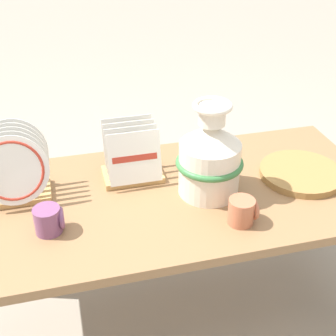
{
  "coord_description": "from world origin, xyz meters",
  "views": [
    {
      "loc": [
        -0.34,
        -1.34,
        1.6
      ],
      "look_at": [
        0.0,
        0.0,
        0.73
      ],
      "focal_mm": 50.0,
      "sensor_mm": 36.0,
      "label": 1
    }
  ],
  "objects_px": {
    "dish_rack_square_plates": "(132,160)",
    "mug_plum_glaze": "(49,220)",
    "wicker_charger_stack": "(301,173)",
    "mug_terracotta_glaze": "(243,211)",
    "dish_rack_round_plates": "(14,170)",
    "ceramic_vase": "(210,157)"
  },
  "relations": [
    {
      "from": "dish_rack_square_plates",
      "to": "mug_plum_glaze",
      "type": "relative_size",
      "value": 2.34
    },
    {
      "from": "wicker_charger_stack",
      "to": "mug_plum_glaze",
      "type": "height_order",
      "value": "mug_plum_glaze"
    },
    {
      "from": "dish_rack_square_plates",
      "to": "mug_terracotta_glaze",
      "type": "relative_size",
      "value": 2.34
    },
    {
      "from": "wicker_charger_stack",
      "to": "mug_plum_glaze",
      "type": "distance_m",
      "value": 0.94
    },
    {
      "from": "mug_terracotta_glaze",
      "to": "mug_plum_glaze",
      "type": "distance_m",
      "value": 0.62
    },
    {
      "from": "dish_rack_round_plates",
      "to": "mug_plum_glaze",
      "type": "xyz_separation_m",
      "value": [
        0.1,
        -0.22,
        -0.07
      ]
    },
    {
      "from": "dish_rack_square_plates",
      "to": "dish_rack_round_plates",
      "type": "bearing_deg",
      "value": -175.63
    },
    {
      "from": "ceramic_vase",
      "to": "dish_rack_square_plates",
      "type": "height_order",
      "value": "ceramic_vase"
    },
    {
      "from": "dish_rack_round_plates",
      "to": "dish_rack_square_plates",
      "type": "distance_m",
      "value": 0.42
    },
    {
      "from": "dish_rack_square_plates",
      "to": "mug_terracotta_glaze",
      "type": "distance_m",
      "value": 0.47
    },
    {
      "from": "dish_rack_round_plates",
      "to": "mug_terracotta_glaze",
      "type": "bearing_deg",
      "value": -24.67
    },
    {
      "from": "ceramic_vase",
      "to": "dish_rack_square_plates",
      "type": "bearing_deg",
      "value": 146.77
    },
    {
      "from": "dish_rack_square_plates",
      "to": "mug_plum_glaze",
      "type": "distance_m",
      "value": 0.4
    },
    {
      "from": "dish_rack_round_plates",
      "to": "mug_plum_glaze",
      "type": "height_order",
      "value": "dish_rack_round_plates"
    },
    {
      "from": "ceramic_vase",
      "to": "mug_plum_glaze",
      "type": "bearing_deg",
      "value": -171.0
    },
    {
      "from": "wicker_charger_stack",
      "to": "mug_plum_glaze",
      "type": "bearing_deg",
      "value": -174.11
    },
    {
      "from": "ceramic_vase",
      "to": "mug_terracotta_glaze",
      "type": "bearing_deg",
      "value": -75.57
    },
    {
      "from": "dish_rack_round_plates",
      "to": "dish_rack_square_plates",
      "type": "xyz_separation_m",
      "value": [
        0.42,
        0.03,
        -0.04
      ]
    },
    {
      "from": "ceramic_vase",
      "to": "mug_plum_glaze",
      "type": "distance_m",
      "value": 0.58
    },
    {
      "from": "ceramic_vase",
      "to": "wicker_charger_stack",
      "type": "xyz_separation_m",
      "value": [
        0.38,
        0.01,
        -0.13
      ]
    },
    {
      "from": "ceramic_vase",
      "to": "dish_rack_square_plates",
      "type": "xyz_separation_m",
      "value": [
        -0.25,
        0.16,
        -0.07
      ]
    },
    {
      "from": "dish_rack_round_plates",
      "to": "wicker_charger_stack",
      "type": "bearing_deg",
      "value": -6.75
    }
  ]
}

